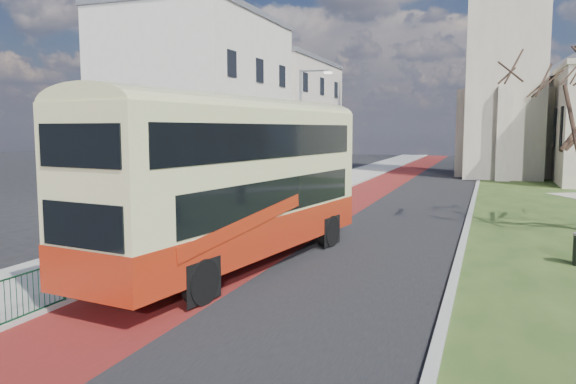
% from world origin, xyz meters
% --- Properties ---
extents(ground, '(160.00, 160.00, 0.00)m').
position_xyz_m(ground, '(0.00, 0.00, 0.00)').
color(ground, black).
rests_on(ground, ground).
extents(road_carriageway, '(9.00, 120.00, 0.01)m').
position_xyz_m(road_carriageway, '(1.50, 20.00, 0.01)').
color(road_carriageway, black).
rests_on(road_carriageway, ground).
extents(bus_lane, '(3.40, 120.00, 0.01)m').
position_xyz_m(bus_lane, '(-1.20, 20.00, 0.01)').
color(bus_lane, '#591414').
rests_on(bus_lane, ground).
extents(pavement_west, '(4.00, 120.00, 0.12)m').
position_xyz_m(pavement_west, '(-5.00, 20.00, 0.06)').
color(pavement_west, gray).
rests_on(pavement_west, ground).
extents(kerb_west, '(0.25, 120.00, 0.13)m').
position_xyz_m(kerb_west, '(-3.00, 20.00, 0.07)').
color(kerb_west, '#999993').
rests_on(kerb_west, ground).
extents(kerb_east, '(0.25, 80.00, 0.13)m').
position_xyz_m(kerb_east, '(6.10, 22.00, 0.07)').
color(kerb_east, '#999993').
rests_on(kerb_east, ground).
extents(pedestrian_railing, '(0.07, 24.00, 1.12)m').
position_xyz_m(pedestrian_railing, '(-2.95, 4.00, 0.55)').
color(pedestrian_railing, '#0D3920').
rests_on(pedestrian_railing, ground).
extents(gothic_church, '(16.38, 18.00, 40.00)m').
position_xyz_m(gothic_church, '(12.56, 38.00, 13.13)').
color(gothic_church, gray).
rests_on(gothic_church, ground).
extents(street_block_near, '(10.30, 14.30, 13.00)m').
position_xyz_m(street_block_near, '(-14.00, 22.00, 6.51)').
color(street_block_near, silver).
rests_on(street_block_near, ground).
extents(street_block_far, '(10.30, 16.30, 11.50)m').
position_xyz_m(street_block_far, '(-14.00, 38.00, 5.76)').
color(street_block_far, beige).
rests_on(street_block_far, ground).
extents(streetlamp, '(2.13, 0.18, 8.00)m').
position_xyz_m(streetlamp, '(-4.35, 18.00, 4.59)').
color(streetlamp, gray).
rests_on(streetlamp, pavement_west).
extents(bus, '(4.62, 12.69, 5.19)m').
position_xyz_m(bus, '(-0.52, -0.13, 2.96)').
color(bus, maroon).
rests_on(bus, ground).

